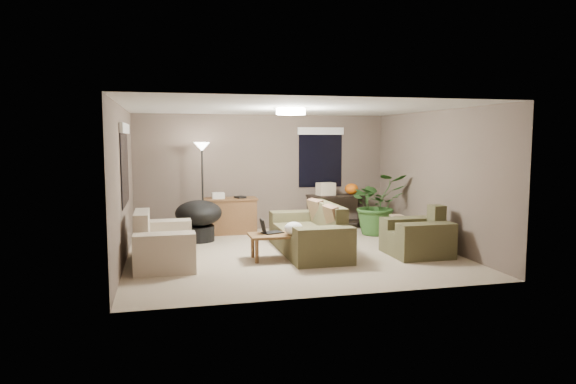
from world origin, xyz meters
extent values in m
plane|color=gray|center=(0.00, 0.00, 0.00)|extent=(5.50, 5.50, 0.00)
plane|color=white|center=(0.00, 0.00, 2.50)|extent=(5.50, 5.50, 0.00)
plane|color=brown|center=(0.00, 2.50, 1.25)|extent=(5.50, 0.00, 5.50)
plane|color=brown|center=(0.00, -2.50, 1.25)|extent=(5.50, 0.00, 5.50)
plane|color=brown|center=(-2.75, 0.00, 1.25)|extent=(0.00, 5.00, 5.00)
plane|color=brown|center=(2.75, 0.00, 1.25)|extent=(0.00, 5.00, 5.00)
cube|color=#48442B|center=(0.31, -0.01, 0.21)|extent=(0.95, 1.48, 0.42)
cube|color=#49462C|center=(0.68, -0.01, 0.64)|extent=(0.22, 1.48, 0.43)
cube|color=brown|center=(0.31, -0.93, 0.30)|extent=(0.95, 0.36, 0.60)
cube|color=brown|center=(0.31, 0.91, 0.30)|extent=(0.95, 0.36, 0.60)
cube|color=#8C7251|center=(0.61, -0.46, 0.65)|extent=(0.26, 0.47, 0.47)
cube|color=#8C7251|center=(0.61, 0.44, 0.65)|extent=(0.31, 0.49, 0.47)
cube|color=beige|center=(-2.13, -0.25, 0.21)|extent=(0.90, 0.88, 0.42)
cube|color=beige|center=(-2.47, -0.25, 0.64)|extent=(0.22, 0.88, 0.43)
cube|color=beige|center=(-2.13, -0.87, 0.30)|extent=(0.90, 0.36, 0.60)
cube|color=beige|center=(-2.13, 0.37, 0.30)|extent=(0.90, 0.36, 0.60)
cube|color=#4E4B2E|center=(2.06, -0.64, 0.21)|extent=(0.95, 0.28, 0.42)
cube|color=#4D4A2E|center=(2.42, -0.64, 0.64)|extent=(0.22, 0.28, 0.43)
cube|color=#454329|center=(2.06, -0.96, 0.30)|extent=(0.95, 0.36, 0.60)
cube|color=#47442B|center=(2.06, -0.32, 0.30)|extent=(0.95, 0.36, 0.60)
cube|color=brown|center=(-0.28, -0.37, 0.40)|extent=(1.00, 0.55, 0.04)
cylinder|color=brown|center=(-0.70, -0.57, 0.19)|extent=(0.06, 0.06, 0.38)
cylinder|color=brown|center=(0.14, -0.57, 0.19)|extent=(0.06, 0.06, 0.38)
cylinder|color=brown|center=(-0.70, -0.17, 0.19)|extent=(0.06, 0.06, 0.38)
cylinder|color=brown|center=(0.14, -0.17, 0.19)|extent=(0.06, 0.06, 0.38)
cube|color=black|center=(-0.38, -0.27, 0.43)|extent=(0.39, 0.34, 0.02)
cube|color=black|center=(-0.54, -0.27, 0.55)|extent=(0.08, 0.23, 0.22)
ellipsoid|color=white|center=(-0.08, -0.52, 0.53)|extent=(0.40, 0.38, 0.22)
cube|color=brown|center=(-0.78, 2.08, 0.35)|extent=(1.05, 0.45, 0.71)
cube|color=brown|center=(-0.78, 2.08, 0.73)|extent=(1.10, 0.50, 0.04)
cube|color=silver|center=(-1.03, 2.08, 0.81)|extent=(0.25, 0.20, 0.12)
cube|color=black|center=(-0.58, 2.03, 0.77)|extent=(0.25, 0.27, 0.04)
cube|color=black|center=(1.57, 2.15, 0.73)|extent=(1.30, 0.40, 0.04)
cube|color=black|center=(0.97, 2.15, 0.35)|extent=(0.05, 0.38, 0.71)
cube|color=black|center=(2.17, 2.15, 0.35)|extent=(0.05, 0.38, 0.71)
cube|color=black|center=(1.57, 2.15, 0.15)|extent=(1.25, 0.36, 0.03)
ellipsoid|color=orange|center=(1.92, 2.15, 0.87)|extent=(0.37, 0.37, 0.24)
cube|color=beige|center=(1.32, 2.15, 0.89)|extent=(0.40, 0.33, 0.27)
cylinder|color=black|center=(-1.48, 1.45, 0.15)|extent=(0.60, 0.60, 0.30)
ellipsoid|color=black|center=(-1.48, 1.45, 0.55)|extent=(1.17, 1.17, 0.50)
cylinder|color=black|center=(-1.36, 1.95, 0.01)|extent=(0.28, 0.28, 0.02)
cylinder|color=black|center=(-1.36, 1.95, 0.90)|extent=(0.04, 0.04, 1.78)
cone|color=white|center=(-1.36, 1.95, 1.82)|extent=(0.32, 0.32, 0.18)
cylinder|color=white|center=(0.00, 0.00, 2.44)|extent=(0.50, 0.50, 0.10)
imported|color=#2D5923|center=(2.17, 1.30, 0.50)|extent=(1.15, 1.28, 1.00)
cube|color=tan|center=(2.29, 0.63, 0.01)|extent=(0.32, 0.32, 0.03)
cylinder|color=tan|center=(2.29, 0.63, 0.25)|extent=(0.12, 0.12, 0.44)
cube|color=tan|center=(2.29, 0.63, 0.48)|extent=(0.22, 0.22, 0.03)
cube|color=black|center=(-2.73, 0.30, 1.55)|extent=(0.01, 1.50, 1.30)
cube|color=white|center=(-2.71, 0.30, 2.15)|extent=(0.05, 1.56, 0.16)
cube|color=black|center=(1.30, 2.48, 1.55)|extent=(1.00, 0.01, 1.30)
cube|color=white|center=(1.30, 2.46, 2.15)|extent=(1.06, 0.05, 0.16)
camera|label=1|loc=(-2.11, -8.50, 1.99)|focal=32.00mm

